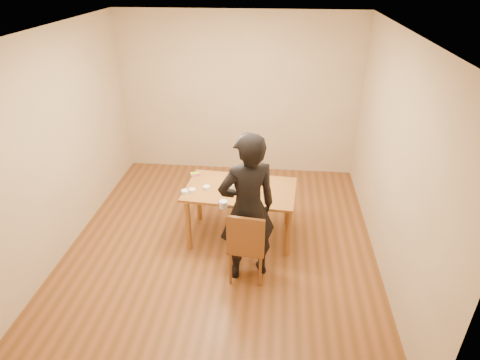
# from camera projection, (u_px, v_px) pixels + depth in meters

# --- Properties ---
(room_shell) EXTENTS (4.00, 4.50, 2.70)m
(room_shell) POSITION_uv_depth(u_px,v_px,m) (223.00, 141.00, 5.03)
(room_shell) COLOR brown
(room_shell) RESTS_ON ground
(dining_table) EXTENTS (1.47, 0.94, 0.04)m
(dining_table) POSITION_uv_depth(u_px,v_px,m) (240.00, 190.00, 5.19)
(dining_table) COLOR brown
(dining_table) RESTS_ON floor
(dining_chair) EXTENTS (0.45, 0.45, 0.04)m
(dining_chair) POSITION_uv_depth(u_px,v_px,m) (247.00, 245.00, 4.64)
(dining_chair) COLOR brown
(dining_chair) RESTS_ON floor
(cake_plate) EXTENTS (0.26, 0.26, 0.02)m
(cake_plate) POSITION_uv_depth(u_px,v_px,m) (238.00, 188.00, 5.18)
(cake_plate) COLOR #A8140B
(cake_plate) RESTS_ON dining_table
(cake) EXTENTS (0.24, 0.24, 0.08)m
(cake) POSITION_uv_depth(u_px,v_px,m) (238.00, 185.00, 5.15)
(cake) COLOR white
(cake) RESTS_ON cake_plate
(frosting_dome) EXTENTS (0.23, 0.23, 0.03)m
(frosting_dome) POSITION_uv_depth(u_px,v_px,m) (238.00, 181.00, 5.13)
(frosting_dome) COLOR white
(frosting_dome) RESTS_ON cake
(frosting_tub) EXTENTS (0.10, 0.10, 0.09)m
(frosting_tub) POSITION_uv_depth(u_px,v_px,m) (223.00, 204.00, 4.76)
(frosting_tub) COLOR white
(frosting_tub) RESTS_ON dining_table
(frosting_lid) EXTENTS (0.10, 0.10, 0.01)m
(frosting_lid) POSITION_uv_depth(u_px,v_px,m) (222.00, 202.00, 4.88)
(frosting_lid) COLOR #241BB4
(frosting_lid) RESTS_ON dining_table
(frosting_dollop) EXTENTS (0.04, 0.04, 0.02)m
(frosting_dollop) POSITION_uv_depth(u_px,v_px,m) (222.00, 201.00, 4.87)
(frosting_dollop) COLOR white
(frosting_dollop) RESTS_ON frosting_lid
(ramekin_green) EXTENTS (0.09, 0.09, 0.04)m
(ramekin_green) POSITION_uv_depth(u_px,v_px,m) (185.00, 192.00, 5.07)
(ramekin_green) COLOR white
(ramekin_green) RESTS_ON dining_table
(ramekin_yellow) EXTENTS (0.09, 0.09, 0.04)m
(ramekin_yellow) POSITION_uv_depth(u_px,v_px,m) (206.00, 188.00, 5.16)
(ramekin_yellow) COLOR white
(ramekin_yellow) RESTS_ON dining_table
(ramekin_multi) EXTENTS (0.09, 0.09, 0.04)m
(ramekin_multi) POSITION_uv_depth(u_px,v_px,m) (192.00, 190.00, 5.10)
(ramekin_multi) COLOR white
(ramekin_multi) RESTS_ON dining_table
(candy_box_pink) EXTENTS (0.13, 0.11, 0.02)m
(candy_box_pink) POSITION_uv_depth(u_px,v_px,m) (195.00, 175.00, 5.49)
(candy_box_pink) COLOR #F038A6
(candy_box_pink) RESTS_ON dining_table
(candy_box_green) EXTENTS (0.13, 0.08, 0.02)m
(candy_box_green) POSITION_uv_depth(u_px,v_px,m) (195.00, 173.00, 5.49)
(candy_box_green) COLOR green
(candy_box_green) RESTS_ON candy_box_pink
(spatula) EXTENTS (0.15, 0.04, 0.01)m
(spatula) POSITION_uv_depth(u_px,v_px,m) (231.00, 207.00, 4.78)
(spatula) COLOR black
(spatula) RESTS_ON dining_table
(person) EXTENTS (0.79, 0.66, 1.83)m
(person) POSITION_uv_depth(u_px,v_px,m) (247.00, 209.00, 4.45)
(person) COLOR black
(person) RESTS_ON floor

